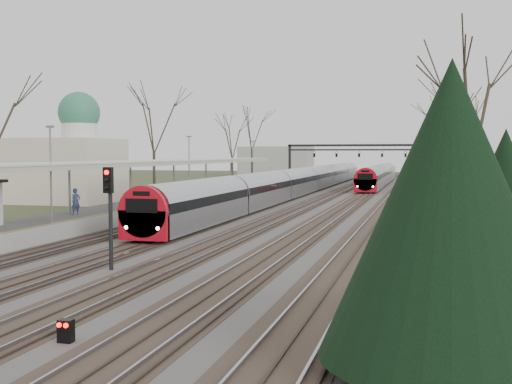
# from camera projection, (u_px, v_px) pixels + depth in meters

# --- Properties ---
(ground) EXTENTS (300.00, 300.00, 0.00)m
(ground) POSITION_uv_depth(u_px,v_px,m) (13.00, 320.00, 17.81)
(ground) COLOR #384223
(ground) RESTS_ON ground
(track_bed) EXTENTS (24.00, 160.00, 0.22)m
(track_bed) POSITION_uv_depth(u_px,v_px,m) (325.00, 195.00, 70.81)
(track_bed) COLOR #474442
(track_bed) RESTS_ON ground
(platform) EXTENTS (3.50, 69.00, 1.00)m
(platform) POSITION_uv_depth(u_px,v_px,m) (189.00, 200.00, 56.28)
(platform) COLOR #9E9B93
(platform) RESTS_ON ground
(canopy) EXTENTS (4.10, 50.00, 3.11)m
(canopy) POSITION_uv_depth(u_px,v_px,m) (169.00, 162.00, 51.72)
(canopy) COLOR slate
(canopy) RESTS_ON platform
(dome_building) EXTENTS (10.00, 8.00, 10.30)m
(dome_building) POSITION_uv_depth(u_px,v_px,m) (63.00, 163.00, 59.81)
(dome_building) COLOR beige
(dome_building) RESTS_ON ground
(signal_gantry) EXTENTS (21.00, 0.59, 6.08)m
(signal_gantry) POSITION_uv_depth(u_px,v_px,m) (355.00, 152.00, 99.44)
(signal_gantry) COLOR black
(signal_gantry) RESTS_ON ground
(evergreen_clump) EXTENTS (5.90, 7.10, 6.50)m
(evergreen_clump) POSITION_uv_depth(u_px,v_px,m) (469.00, 218.00, 13.41)
(evergreen_clump) COLOR #2D231C
(evergreen_clump) RESTS_ON ground
(tree_west_far) EXTENTS (5.50, 5.50, 11.33)m
(tree_west_far) POSITION_uv_depth(u_px,v_px,m) (154.00, 121.00, 67.99)
(tree_west_far) COLOR #2D231C
(tree_west_far) RESTS_ON ground
(tree_east_near) EXTENTS (4.50, 4.50, 9.27)m
(tree_east_near) POSITION_uv_depth(u_px,v_px,m) (472.00, 110.00, 28.56)
(tree_east_near) COLOR #2D231C
(tree_east_near) RESTS_ON ground
(tree_east_far) EXTENTS (5.00, 5.00, 10.30)m
(tree_east_far) POSITION_uv_depth(u_px,v_px,m) (463.00, 122.00, 54.31)
(tree_east_far) COLOR #2D231C
(tree_east_far) RESTS_ON ground
(train_near) EXTENTS (2.62, 90.21, 3.05)m
(train_near) POSITION_uv_depth(u_px,v_px,m) (306.00, 180.00, 74.93)
(train_near) COLOR #A9ACB3
(train_near) RESTS_ON ground
(train_far) EXTENTS (2.62, 45.21, 3.05)m
(train_far) POSITION_uv_depth(u_px,v_px,m) (379.00, 175.00, 93.06)
(train_far) COLOR #A9ACB3
(train_far) RESTS_ON ground
(passenger) EXTENTS (0.59, 0.69, 1.60)m
(passenger) POSITION_uv_depth(u_px,v_px,m) (76.00, 202.00, 37.28)
(passenger) COLOR navy
(passenger) RESTS_ON platform
(signal_post) EXTENTS (0.35, 0.45, 4.10)m
(signal_post) POSITION_uv_depth(u_px,v_px,m) (110.00, 203.00, 24.70)
(signal_post) COLOR black
(signal_post) RESTS_ON ground
(ground_signal) EXTENTS (0.35, 0.33, 0.61)m
(ground_signal) POSITION_uv_depth(u_px,v_px,m) (66.00, 333.00, 15.34)
(ground_signal) COLOR black
(ground_signal) RESTS_ON ground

